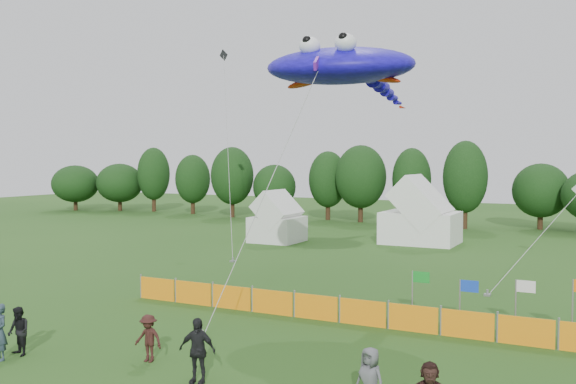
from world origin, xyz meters
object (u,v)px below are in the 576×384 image
at_px(spectator_a, 0,332).
at_px(spectator_c, 148,338).
at_px(barrier_fence, 339,310).
at_px(stingray_kite, 345,68).
at_px(tent_left, 277,221).
at_px(tent_right, 421,217).
at_px(spectator_b, 18,331).
at_px(spectator_e, 370,381).
at_px(spectator_d, 197,350).

height_order(spectator_a, spectator_c, spectator_a).
distance_m(barrier_fence, stingray_kite, 11.00).
bearing_deg(barrier_fence, tent_left, 123.57).
distance_m(tent_right, stingray_kite, 22.52).
xyz_separation_m(spectator_b, spectator_e, (11.95, 0.68, 0.05)).
distance_m(barrier_fence, spectator_b, 11.70).
bearing_deg(stingray_kite, spectator_c, -100.49).
bearing_deg(spectator_a, tent_left, 116.10).
bearing_deg(spectator_c, barrier_fence, 61.99).
bearing_deg(spectator_a, spectator_b, 90.05).
distance_m(spectator_e, stingray_kite, 16.57).
distance_m(tent_right, spectator_c, 32.12).
bearing_deg(spectator_d, stingray_kite, 81.60).
xyz_separation_m(tent_left, stingray_kite, (12.26, -16.54, 8.99)).
height_order(barrier_fence, stingray_kite, stingray_kite).
height_order(spectator_a, stingray_kite, stingray_kite).
distance_m(tent_left, tent_right, 11.02).
relative_size(spectator_b, spectator_c, 1.06).
bearing_deg(tent_right, spectator_e, -76.83).
height_order(barrier_fence, spectator_d, spectator_d).
bearing_deg(tent_right, barrier_fence, -81.97).
xyz_separation_m(spectator_a, spectator_c, (4.38, 2.03, -0.15)).
xyz_separation_m(barrier_fence, spectator_c, (-3.54, -7.31, 0.26)).
bearing_deg(spectator_e, spectator_d, -160.80).
height_order(tent_right, spectator_c, tent_right).
bearing_deg(spectator_b, spectator_d, 20.07).
bearing_deg(spectator_c, spectator_a, -157.27).
distance_m(spectator_b, spectator_c, 4.46).
height_order(tent_right, spectator_a, tent_right).
height_order(spectator_b, spectator_c, spectator_b).
xyz_separation_m(barrier_fence, spectator_b, (-7.76, -8.75, 0.31)).
distance_m(tent_left, spectator_e, 33.82).
bearing_deg(spectator_e, spectator_a, -156.35).
xyz_separation_m(tent_left, spectator_b, (5.93, -29.38, -0.82)).
relative_size(spectator_c, spectator_e, 0.89).
xyz_separation_m(tent_right, spectator_e, (7.69, -32.86, -1.14)).
distance_m(tent_left, stingray_kite, 22.47).
height_order(tent_left, stingray_kite, stingray_kite).
relative_size(spectator_b, spectator_e, 0.94).
relative_size(spectator_a, spectator_b, 1.13).
bearing_deg(barrier_fence, spectator_d, -97.05).
bearing_deg(tent_left, spectator_a, -79.10).
distance_m(spectator_b, spectator_d, 6.76).
bearing_deg(barrier_fence, tent_right, 98.03).
xyz_separation_m(tent_right, spectator_a, (-4.42, -34.13, -1.09)).
relative_size(tent_right, barrier_fence, 0.28).
relative_size(barrier_fence, spectator_e, 11.64).
relative_size(spectator_c, stingray_kite, 0.09).
distance_m(spectator_a, spectator_e, 12.18).
xyz_separation_m(spectator_c, spectator_d, (2.52, -0.90, 0.20)).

